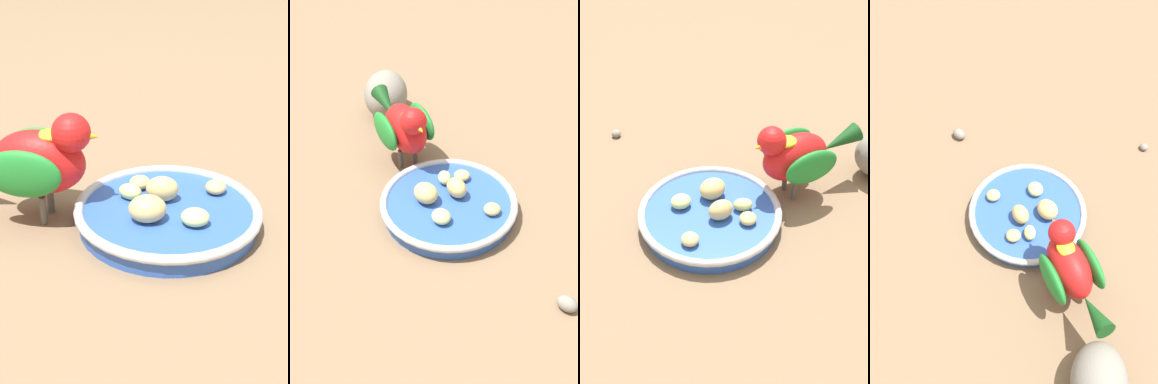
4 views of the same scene
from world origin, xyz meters
TOP-DOWN VIEW (x-y plane):
  - ground_plane at (0.00, 0.00)m, footprint 4.00×4.00m
  - feeding_bowl at (-0.00, -0.01)m, footprint 0.20×0.20m
  - apple_piece_0 at (0.02, -0.00)m, footprint 0.03×0.04m
  - apple_piece_1 at (-0.03, -0.04)m, footprint 0.03×0.03m
  - apple_piece_2 at (0.02, 0.04)m, footprint 0.03×0.03m
  - apple_piece_3 at (-0.03, 0.01)m, footprint 0.04×0.04m
  - apple_piece_4 at (0.05, 0.03)m, footprint 0.03×0.03m
  - apple_piece_5 at (0.04, -0.06)m, footprint 0.03×0.03m
  - parrot at (0.01, 0.14)m, footprint 0.09×0.18m
  - rock_large at (0.05, 0.29)m, footprint 0.12×0.13m
  - pebble_2 at (0.03, -0.23)m, footprint 0.03×0.03m

SIDE VIEW (x-z plane):
  - ground_plane at x=0.00m, z-range 0.00..0.00m
  - pebble_2 at x=0.03m, z-range 0.00..0.02m
  - feeding_bowl at x=0.00m, z-range 0.00..0.03m
  - apple_piece_4 at x=0.05m, z-range 0.02..0.04m
  - apple_piece_5 at x=0.04m, z-range 0.02..0.04m
  - apple_piece_2 at x=0.02m, z-range 0.02..0.04m
  - apple_piece_1 at x=-0.03m, z-range 0.02..0.04m
  - apple_piece_0 at x=0.02m, z-range 0.02..0.05m
  - apple_piece_3 at x=-0.03m, z-range 0.02..0.05m
  - rock_large at x=0.05m, z-range 0.00..0.08m
  - parrot at x=0.01m, z-range 0.01..0.14m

